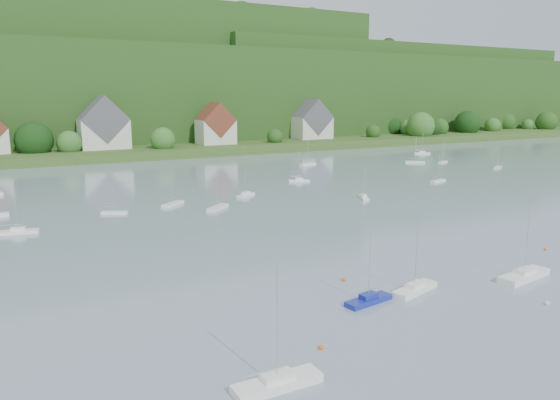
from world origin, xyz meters
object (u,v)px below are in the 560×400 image
at_px(near_sailboat_3, 415,288).
at_px(near_sailboat_1, 368,299).
at_px(near_sailboat_4, 524,275).
at_px(near_sailboat_0, 277,382).

bearing_deg(near_sailboat_3, near_sailboat_1, 165.00).
distance_m(near_sailboat_1, near_sailboat_4, 20.61).
relative_size(near_sailboat_0, near_sailboat_3, 1.07).
height_order(near_sailboat_0, near_sailboat_4, near_sailboat_4).
relative_size(near_sailboat_0, near_sailboat_4, 0.88).
xyz_separation_m(near_sailboat_3, near_sailboat_4, (14.10, -2.89, 0.06)).
height_order(near_sailboat_0, near_sailboat_3, near_sailboat_0).
xyz_separation_m(near_sailboat_0, near_sailboat_3, (22.17, 9.69, -0.02)).
bearing_deg(near_sailboat_0, near_sailboat_1, 31.52).
distance_m(near_sailboat_1, near_sailboat_3, 6.31).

